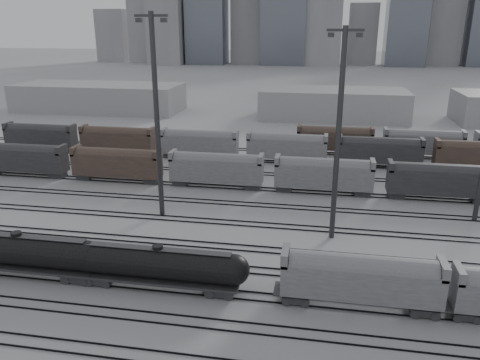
% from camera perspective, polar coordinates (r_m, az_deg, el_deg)
% --- Properties ---
extents(ground, '(900.00, 900.00, 0.00)m').
position_cam_1_polar(ground, '(46.09, -0.71, -14.51)').
color(ground, '#BCBCC1').
rests_on(ground, ground).
extents(tracks, '(220.00, 71.50, 0.16)m').
position_cam_1_polar(tracks, '(61.28, 2.36, -5.64)').
color(tracks, black).
rests_on(tracks, ground).
extents(tank_car_a, '(18.78, 3.13, 4.64)m').
position_cam_1_polar(tank_car_a, '(54.20, -25.34, -7.86)').
color(tank_car_a, '#252527').
rests_on(tank_car_a, ground).
extents(tank_car_b, '(18.14, 3.02, 4.48)m').
position_cam_1_polar(tank_car_b, '(47.45, -9.88, -10.13)').
color(tank_car_b, '#252527').
rests_on(tank_car_b, ground).
extents(hopper_car_a, '(14.51, 2.88, 5.19)m').
position_cam_1_polar(hopper_car_a, '(44.88, 14.50, -11.35)').
color(hopper_car_a, '#252527').
rests_on(hopper_car_a, ground).
extents(light_mast_b, '(4.26, 0.68, 26.62)m').
position_cam_1_polar(light_mast_b, '(62.12, -10.13, 8.01)').
color(light_mast_b, '#323235').
rests_on(light_mast_b, ground).
extents(light_mast_c, '(4.00, 0.64, 24.99)m').
position_cam_1_polar(light_mast_c, '(55.23, 11.92, 5.70)').
color(light_mast_c, '#323235').
rests_on(light_mast_c, ground).
extents(bg_string_near, '(151.00, 3.00, 5.60)m').
position_cam_1_polar(bg_string_near, '(73.43, 10.15, 0.50)').
color(bg_string_near, gray).
rests_on(bg_string_near, ground).
extents(bg_string_mid, '(151.00, 3.00, 5.60)m').
position_cam_1_polar(bg_string_mid, '(89.45, 16.65, 3.24)').
color(bg_string_mid, '#252527').
rests_on(bg_string_mid, ground).
extents(bg_string_far, '(66.00, 3.00, 5.60)m').
position_cam_1_polar(bg_string_far, '(100.60, 26.14, 3.75)').
color(bg_string_far, brown).
rests_on(bg_string_far, ground).
extents(warehouse_left, '(50.00, 18.00, 8.00)m').
position_cam_1_polar(warehouse_left, '(150.53, -16.82, 9.63)').
color(warehouse_left, '#A9AAAC').
rests_on(warehouse_left, ground).
extents(warehouse_mid, '(40.00, 18.00, 8.00)m').
position_cam_1_polar(warehouse_mid, '(134.66, 11.26, 9.10)').
color(warehouse_mid, '#A9AAAC').
rests_on(warehouse_mid, ground).
extents(skyline, '(316.00, 22.40, 95.00)m').
position_cam_1_polar(skyline, '(318.14, 11.42, 19.85)').
color(skyline, '#9B9B9E').
rests_on(skyline, ground).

